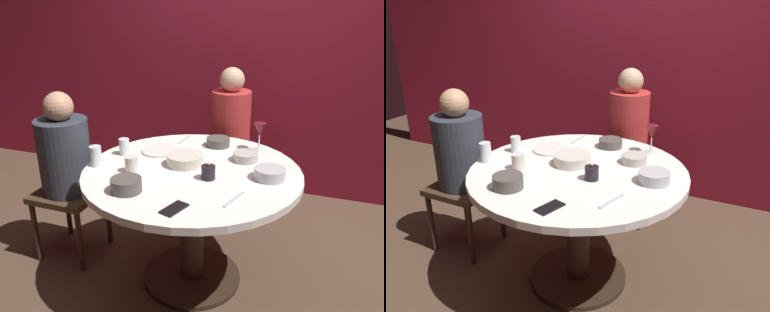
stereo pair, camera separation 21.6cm
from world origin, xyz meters
The scene contains 19 objects.
ground_plane centered at (0.00, 0.00, 0.00)m, with size 8.00×8.00×0.00m, color #4C3828.
back_wall centered at (0.00, 1.47, 1.30)m, with size 6.00×0.10×2.60m, color maroon.
dining_table centered at (0.00, 0.00, 0.57)m, with size 1.23×1.23×0.75m.
seated_diner_left centered at (-0.86, 0.00, 0.70)m, with size 0.40×0.40×1.12m.
seated_diner_back centered at (0.00, 0.87, 0.72)m, with size 0.40×0.40×1.18m.
candle_holder centered at (0.12, -0.09, 0.78)m, with size 0.08×0.08×0.10m.
wine_glass centered at (0.30, 0.43, 0.87)m, with size 0.08×0.08×0.18m.
dinner_plate centered at (-0.28, 0.19, 0.75)m, with size 0.23×0.23×0.01m, color silver.
cell_phone centered at (0.08, -0.45, 0.75)m, with size 0.07×0.14×0.01m, color black.
bowl_serving_large centered at (0.43, 0.02, 0.78)m, with size 0.17×0.17×0.06m, color #B7B7BC.
bowl_salad_center centered at (-0.06, 0.05, 0.78)m, with size 0.21×0.21×0.06m, color beige.
bowl_small_white centered at (-0.22, -0.36, 0.78)m, with size 0.16×0.16×0.07m, color #4C4742.
bowl_sauce_side centered at (0.26, 0.22, 0.77)m, with size 0.15×0.15×0.05m, color #B2ADA3.
bowl_rice_portion centered at (0.03, 0.41, 0.77)m, with size 0.15×0.15×0.05m, color #4C4742.
cup_near_candle centered at (-0.47, 0.08, 0.80)m, with size 0.06×0.06×0.10m, color silver.
cup_by_left_diner centered at (-0.54, -0.13, 0.80)m, with size 0.07×0.07×0.12m, color silver.
cup_by_right_diner centered at (-0.30, -0.14, 0.79)m, with size 0.07×0.07×0.09m, color beige.
fork_near_plate centered at (0.31, -0.27, 0.75)m, with size 0.02×0.18×0.01m, color #B7B7BC.
knife_near_plate centered at (-0.21, 0.45, 0.75)m, with size 0.02×0.18×0.01m, color #B7B7BC.
Camera 1 is at (0.67, -1.89, 1.63)m, focal length 36.55 mm.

